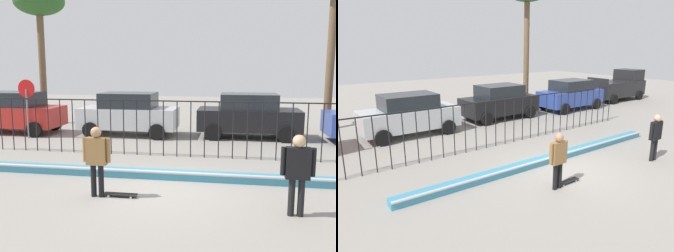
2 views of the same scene
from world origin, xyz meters
The scene contains 11 objects.
ground_plane centered at (0.00, 0.00, 0.00)m, with size 60.00×60.00×0.00m, color gray.
bowl_coping_ledge centered at (0.00, 0.94, 0.12)m, with size 11.00×0.40×0.27m.
perimeter_fence centered at (0.00, 3.53, 1.17)m, with size 14.04×0.04×1.91m.
skateboarder centered at (-1.25, -0.74, 1.00)m, with size 0.67×0.25×1.66m.
skateboard centered at (-0.72, -0.67, 0.06)m, with size 0.80×0.20×0.07m.
camera_operator centered at (3.15, -1.15, 1.01)m, with size 0.68×0.26×1.69m.
parked_car_red centered at (-8.07, 6.92, 0.97)m, with size 4.30×2.12×1.90m.
parked_car_silver centered at (-2.72, 7.23, 0.97)m, with size 4.30×2.12×1.90m.
parked_car_black centered at (2.52, 7.52, 0.97)m, with size 4.30×2.12×1.90m.
stop_sign centered at (-6.81, 5.84, 1.62)m, with size 0.76×0.07×2.50m.
palm_tree_short centered at (-8.24, 9.99, 6.17)m, with size 2.63×2.63×7.13m.
Camera 1 is at (1.82, -8.77, 3.01)m, focal length 39.94 mm.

